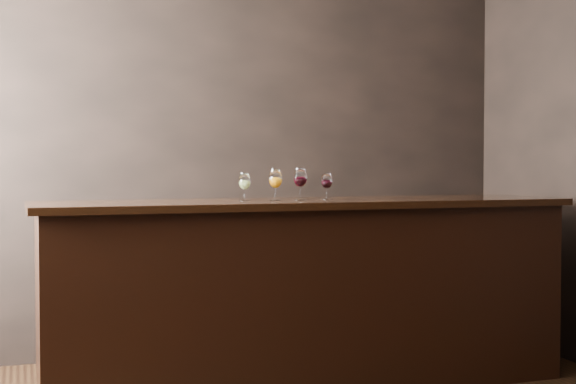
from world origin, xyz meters
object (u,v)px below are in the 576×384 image
object	(u,v)px
back_bar_shelf	(247,300)
glass_amber	(275,179)
bar_counter	(309,297)
glass_red_a	(300,178)
glass_white	(245,182)
glass_red_b	(327,181)

from	to	relation	value
back_bar_shelf	glass_amber	size ratio (longest dim) A/B	11.66
bar_counter	back_bar_shelf	xyz separation A→B (m)	(-0.13, 0.93, -0.16)
bar_counter	glass_red_a	size ratio (longest dim) A/B	16.23
bar_counter	back_bar_shelf	world-z (taller)	bar_counter
glass_white	glass_red_b	xyz separation A→B (m)	(0.54, 0.02, 0.00)
bar_counter	glass_amber	distance (m)	0.76
glass_white	glass_red_a	world-z (taller)	glass_red_a
back_bar_shelf	glass_red_a	xyz separation A→B (m)	(0.08, -0.91, 0.90)
glass_white	bar_counter	bearing A→B (deg)	-2.33
back_bar_shelf	glass_red_b	world-z (taller)	glass_red_b
glass_white	glass_red_b	world-z (taller)	same
glass_amber	glass_red_a	size ratio (longest dim) A/B	0.96
bar_counter	glass_red_b	bearing A→B (deg)	16.08
glass_white	glass_amber	world-z (taller)	glass_amber
glass_red_a	glass_red_b	bearing A→B (deg)	5.38
bar_counter	back_bar_shelf	bearing A→B (deg)	97.56
bar_counter	glass_red_a	xyz separation A→B (m)	(-0.05, 0.02, 0.74)
glass_white	glass_amber	xyz separation A→B (m)	(0.19, -0.03, 0.01)
glass_amber	glass_red_a	bearing A→B (deg)	11.63
glass_red_a	glass_red_b	size ratio (longest dim) A/B	1.18
bar_counter	glass_white	size ratio (longest dim) A/B	19.10
glass_red_b	glass_white	bearing A→B (deg)	-177.53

